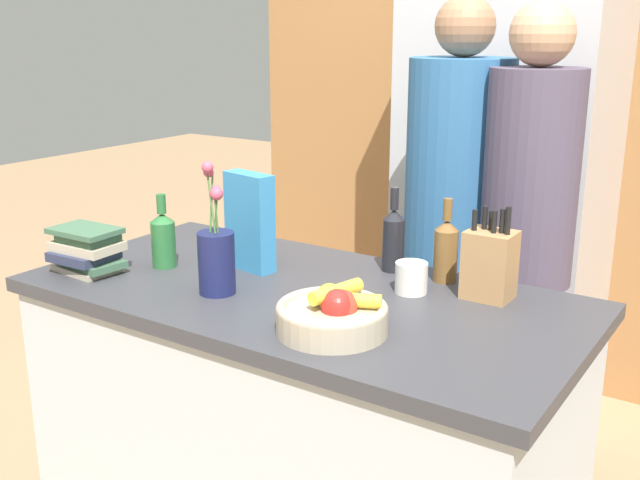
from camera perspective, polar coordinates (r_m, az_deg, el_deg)
The scene contains 14 objects.
kitchen_island at distance 2.25m, azimuth -1.40°, elevation -14.78°, with size 1.54×0.77×0.91m.
back_wall_wood at distance 3.51m, azimuth 15.20°, elevation 10.41°, with size 2.74×0.12×2.60m.
refrigerator at distance 3.19m, azimuth 14.02°, elevation 4.12°, with size 0.78×0.62×1.95m.
fruit_bowl at distance 1.77m, azimuth 1.01°, elevation -5.62°, with size 0.27×0.27×0.11m.
knife_block at distance 2.02m, azimuth 12.80°, elevation -1.75°, with size 0.12×0.11×0.26m.
flower_vase at distance 2.02m, azimuth -7.90°, elevation -1.34°, with size 0.10×0.10×0.36m.
cereal_box at distance 2.20m, azimuth -5.38°, elevation 1.40°, with size 0.17×0.09×0.29m.
coffee_mug at distance 2.04m, azimuth 7.00°, elevation -2.84°, with size 0.09×0.12×0.08m.
book_stack at distance 2.29m, azimuth -17.32°, elevation -0.74°, with size 0.22×0.16×0.13m.
bottle_oil at distance 2.13m, azimuth 9.56°, elevation -0.67°, with size 0.07×0.07×0.24m.
bottle_vinegar at distance 2.28m, azimuth -11.86°, elevation 0.12°, with size 0.07×0.07×0.22m.
bottle_wine at distance 2.20m, azimuth 5.61°, elevation 0.14°, with size 0.07×0.07×0.25m.
person_at_sink at distance 2.65m, azimuth 10.27°, elevation 1.52°, with size 0.36×0.36×1.71m.
person_in_blue at distance 2.48m, azimuth 15.45°, elevation 0.27°, with size 0.29×0.29×1.68m.
Camera 1 is at (1.11, -1.58, 1.61)m, focal length 42.00 mm.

